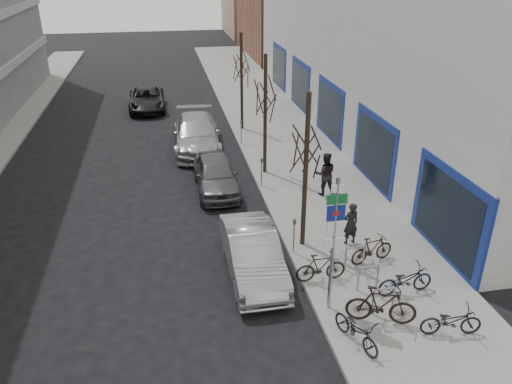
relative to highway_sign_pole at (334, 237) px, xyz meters
name	(u,v)px	position (x,y,z in m)	size (l,w,h in m)	color
ground	(246,321)	(-2.40, 0.01, -2.46)	(120.00, 120.00, 0.00)	black
sidewalk_east	(304,170)	(2.10, 10.01, -2.38)	(5.00, 70.00, 0.15)	slate
commercial_building	(488,36)	(14.60, 16.01, 2.54)	(20.00, 32.00, 10.00)	#B7B7B2
brick_building_far	(306,13)	(10.60, 40.01, 1.54)	(12.00, 14.00, 8.00)	brown
highway_sign_pole	(334,237)	(0.00, 0.00, 0.00)	(0.55, 0.10, 4.20)	gray
bike_rack	(368,275)	(1.40, 0.61, -1.80)	(0.66, 2.26, 0.83)	gray
tree_near	(307,136)	(0.20, 3.51, 1.65)	(1.80, 1.80, 5.50)	black
tree_mid	(265,87)	(0.20, 10.01, 1.65)	(1.80, 1.80, 5.50)	black
tree_far	(241,59)	(0.20, 16.51, 1.65)	(1.80, 1.80, 5.50)	black
meter_front	(294,233)	(-0.25, 3.01, -1.54)	(0.10, 0.08, 1.27)	gray
meter_mid	(262,169)	(-0.25, 8.51, -1.54)	(0.10, 0.08, 1.27)	gray
meter_back	(241,129)	(-0.25, 14.01, -1.54)	(0.10, 0.08, 1.27)	gray
bike_near_left	(357,328)	(0.23, -1.52, -1.81)	(0.50, 1.65, 1.01)	black
bike_near_right	(381,305)	(1.17, -0.86, -1.73)	(0.57, 1.92, 1.17)	black
bike_mid_curb	(406,278)	(2.41, 0.24, -1.77)	(0.53, 1.75, 1.07)	black
bike_mid_inner	(321,267)	(0.16, 1.31, -1.82)	(0.48, 1.60, 0.97)	black
bike_far_curb	(452,319)	(2.79, -1.64, -1.81)	(0.49, 1.63, 1.00)	black
bike_far_inner	(372,249)	(2.10, 1.99, -1.83)	(0.47, 1.59, 0.96)	black
parked_car_front	(253,253)	(-1.78, 2.28, -1.72)	(1.57, 4.50, 1.48)	#A6A7AC
parked_car_mid	(216,174)	(-2.20, 8.76, -1.72)	(1.74, 4.33, 1.48)	#55555A
parked_car_back	(197,134)	(-2.60, 13.99, -1.63)	(2.33, 5.74, 1.67)	#A3A2A7
lane_car	(147,99)	(-5.23, 22.02, -1.78)	(2.25, 4.88, 1.36)	black
pedestrian_near	(351,224)	(1.81, 3.24, -1.54)	(0.56, 0.37, 1.54)	black
pedestrian_far	(325,174)	(2.16, 7.18, -1.37)	(0.69, 0.47, 1.87)	black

